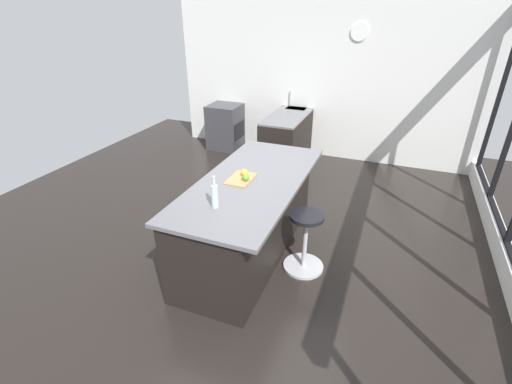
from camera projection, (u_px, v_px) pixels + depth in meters
The scene contains 10 objects.
ground_plane at pixel (257, 237), 4.53m from camera, with size 8.09×8.09×0.00m, color black.
interior_partition_left at pixel (321, 81), 6.46m from camera, with size 0.15×5.46×2.73m.
sink_cabinet at pixel (293, 134), 6.73m from camera, with size 2.07×0.60×1.17m.
oven_range at pixel (225, 127), 7.19m from camera, with size 0.60×0.61×0.86m.
kitchen_island at pixel (248, 215), 4.09m from camera, with size 2.30×1.03×0.92m.
stool_by_window at pixel (305, 243), 3.86m from camera, with size 0.44×0.44×0.67m.
cutting_board at pixel (241, 179), 3.86m from camera, with size 0.36×0.24×0.02m, color tan.
apple_yellow at pixel (244, 172), 3.89m from camera, with size 0.07×0.07×0.07m, color gold.
apple_green at pixel (246, 177), 3.78m from camera, with size 0.08×0.08×0.08m, color #609E2D.
water_bottle at pixel (215, 195), 3.28m from camera, with size 0.06×0.06×0.31m.
Camera 1 is at (3.50, 1.38, 2.58)m, focal length 25.41 mm.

